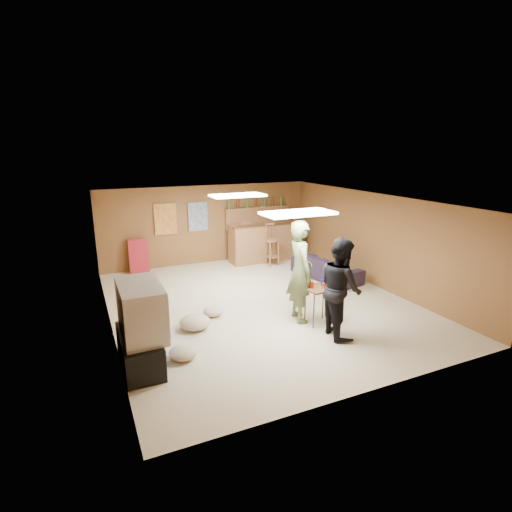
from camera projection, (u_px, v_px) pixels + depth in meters
name	position (u px, v px, depth m)	size (l,w,h in m)	color
ground	(260.00, 303.00, 8.54)	(7.00, 7.00, 0.00)	beige
ceiling	(260.00, 201.00, 7.95)	(6.00, 7.00, 0.02)	silver
wall_back	(208.00, 224.00, 11.32)	(6.00, 0.02, 2.20)	brown
wall_front	(374.00, 318.00, 5.17)	(6.00, 0.02, 2.20)	brown
wall_left	(106.00, 272.00, 7.05)	(0.02, 7.00, 2.20)	brown
wall_right	(375.00, 240.00, 9.44)	(0.02, 7.00, 2.20)	brown
tv_stand	(140.00, 350.00, 6.07)	(0.55, 1.30, 0.50)	black
dvd_box	(155.00, 353.00, 6.19)	(0.35, 0.50, 0.08)	#B2B2B7
tv_body	(141.00, 310.00, 5.93)	(0.60, 1.10, 0.80)	#B2B2B7
tv_screen	(162.00, 306.00, 6.05)	(0.02, 0.95, 0.65)	navy
bar_counter	(264.00, 242.00, 11.58)	(2.00, 0.60, 1.10)	brown
bar_lip	(268.00, 225.00, 11.21)	(2.10, 0.12, 0.05)	#412614
bar_shelf	(257.00, 208.00, 11.72)	(2.00, 0.18, 0.05)	brown
bar_backing	(257.00, 218.00, 11.82)	(2.00, 0.14, 0.60)	brown
poster_left	(165.00, 219.00, 10.74)	(0.60, 0.03, 0.85)	#BF3F26
poster_right	(198.00, 217.00, 11.10)	(0.55, 0.03, 0.80)	#334C99
folding_chair_stack	(139.00, 256.00, 10.52)	(0.50, 0.14, 0.90)	#AF202B
ceiling_panel_front	(298.00, 213.00, 6.64)	(1.20, 0.60, 0.04)	white
ceiling_panel_back	(238.00, 195.00, 9.01)	(1.20, 0.60, 0.04)	white
person_olive	(300.00, 271.00, 7.50)	(0.71, 0.47, 1.95)	#5C683C
person_black	(340.00, 288.00, 6.91)	(0.86, 0.67, 1.76)	black
sofa	(326.00, 267.00, 10.10)	(1.91, 0.75, 0.56)	black
tray_table	(319.00, 305.00, 7.50)	(0.55, 0.44, 0.72)	#412614
cup_red_near	(312.00, 285.00, 7.37)	(0.08, 0.08, 0.11)	#B5290C
cup_red_far	(324.00, 285.00, 7.36)	(0.07, 0.07, 0.10)	#B5290C
cup_blue	(323.00, 282.00, 7.51)	(0.08, 0.08, 0.11)	navy
bar_stool_left	(248.00, 241.00, 11.22)	(0.42, 0.42, 1.31)	brown
bar_stool_right	(272.00, 243.00, 11.10)	(0.40, 0.40, 1.28)	brown
cushion_near_tv	(195.00, 322.00, 7.32)	(0.57, 0.57, 0.25)	tan
cushion_mid	(213.00, 311.00, 7.90)	(0.39, 0.39, 0.17)	tan
cushion_far	(183.00, 353.00, 6.30)	(0.45, 0.45, 0.20)	tan
bottle_row	(256.00, 203.00, 11.64)	(1.76, 0.08, 0.26)	#3F7233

